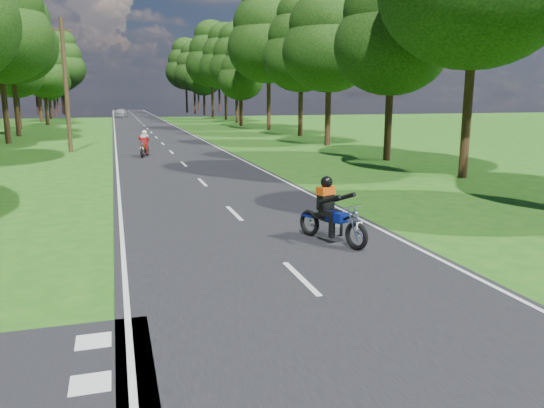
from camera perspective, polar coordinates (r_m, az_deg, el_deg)
name	(u,v)px	position (r m, az deg, el deg)	size (l,w,h in m)	color
ground	(343,320)	(8.75, 7.60, -12.25)	(160.00, 160.00, 0.00)	#1C5C15
main_road	(147,129)	(57.48, -13.27, 7.89)	(7.00, 140.00, 0.02)	black
road_markings	(147,130)	(55.60, -13.29, 7.78)	(7.40, 140.00, 0.01)	silver
treeline	(151,54)	(67.67, -12.89, 15.43)	(40.00, 115.35, 14.78)	black
telegraph_pole	(66,85)	(35.38, -21.29, 11.80)	(1.20, 0.26, 8.00)	#382616
rider_near_blue	(332,210)	(12.77, 6.50, -0.64)	(0.64, 1.92, 1.60)	navy
rider_far_red	(144,143)	(31.55, -13.58, 6.36)	(0.60, 1.80, 1.50)	#A7270C
distant_car	(121,113)	(87.63, -15.94, 9.42)	(1.60, 3.96, 1.35)	silver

